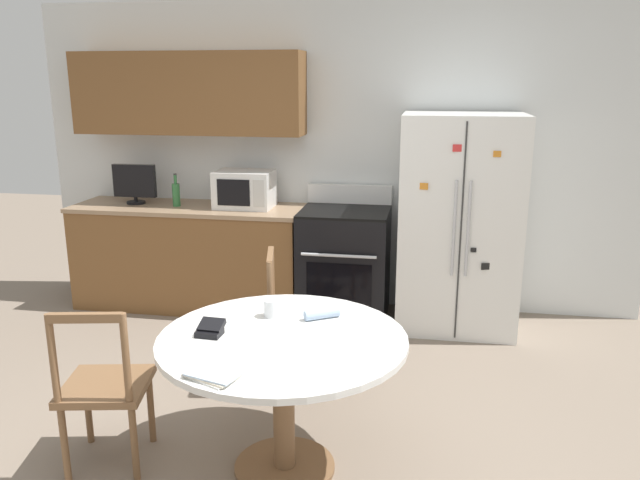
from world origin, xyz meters
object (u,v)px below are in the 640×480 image
object	(u,v)px
counter_bottle	(176,194)
dining_chair_left	(104,388)
refrigerator	(459,223)
dining_chair_far	(296,323)
candle_glass	(272,309)
microwave	(245,189)
countertop_tv	(135,183)
wallet	(210,329)
oven_range	(345,263)

from	to	relation	value
counter_bottle	dining_chair_left	distance (m)	2.44
refrigerator	dining_chair_far	xyz separation A→B (m)	(-1.05, -1.25, -0.42)
dining_chair_left	counter_bottle	bearing A→B (deg)	91.78
dining_chair_left	candle_glass	distance (m)	0.94
refrigerator	dining_chair_far	distance (m)	1.68
microwave	countertop_tv	distance (m)	0.99
microwave	counter_bottle	size ratio (longest dim) A/B	1.70
microwave	dining_chair_left	size ratio (longest dim) A/B	0.53
countertop_tv	candle_glass	xyz separation A→B (m)	(1.73, -1.99, -0.31)
counter_bottle	dining_chair_left	bearing A→B (deg)	-76.76
microwave	dining_chair_far	xyz separation A→B (m)	(0.73, -1.34, -0.62)
refrigerator	wallet	size ratio (longest dim) A/B	12.78
wallet	refrigerator	bearing A→B (deg)	59.88
oven_range	wallet	distance (m)	2.28
countertop_tv	candle_glass	distance (m)	2.65
countertop_tv	wallet	xyz separation A→B (m)	(1.49, -2.28, -0.32)
candle_glass	refrigerator	bearing A→B (deg)	61.48
refrigerator	dining_chair_far	world-z (taller)	refrigerator
dining_chair_far	dining_chair_left	distance (m)	1.29
refrigerator	dining_chair_far	bearing A→B (deg)	-130.02
microwave	candle_glass	bearing A→B (deg)	-69.65
counter_bottle	dining_chair_far	bearing A→B (deg)	-44.14
oven_range	dining_chair_left	world-z (taller)	oven_range
countertop_tv	dining_chair_left	world-z (taller)	countertop_tv
dining_chair_far	wallet	xyz separation A→B (m)	(-0.23, -0.95, 0.33)
dining_chair_far	wallet	size ratio (longest dim) A/B	6.76
microwave	wallet	size ratio (longest dim) A/B	3.57
microwave	dining_chair_far	world-z (taller)	microwave
counter_bottle	refrigerator	bearing A→B (deg)	-0.90
dining_chair_far	microwave	bearing A→B (deg)	-164.18
dining_chair_left	candle_glass	size ratio (longest dim) A/B	9.86
oven_range	microwave	size ratio (longest dim) A/B	2.27
refrigerator	wallet	xyz separation A→B (m)	(-1.27, -2.19, -0.09)
dining_chair_left	oven_range	bearing A→B (deg)	56.86
counter_bottle	dining_chair_far	distance (m)	1.93
oven_range	dining_chair_left	xyz separation A→B (m)	(-0.92, -2.30, -0.03)
refrigerator	dining_chair_left	bearing A→B (deg)	-128.88
microwave	wallet	world-z (taller)	microwave
countertop_tv	dining_chair_left	distance (m)	2.61
oven_range	counter_bottle	xyz separation A→B (m)	(-1.46, 0.00, 0.54)
oven_range	candle_glass	world-z (taller)	oven_range
oven_range	microwave	world-z (taller)	microwave
dining_chair_left	wallet	size ratio (longest dim) A/B	6.76
countertop_tv	wallet	bearing A→B (deg)	-56.72
dining_chair_far	wallet	world-z (taller)	dining_chair_far
refrigerator	dining_chair_far	size ratio (longest dim) A/B	1.89
microwave	wallet	distance (m)	2.36
dining_chair_left	wallet	world-z (taller)	dining_chair_left
microwave	counter_bottle	xyz separation A→B (m)	(-0.59, -0.06, -0.05)
counter_bottle	microwave	bearing A→B (deg)	5.69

